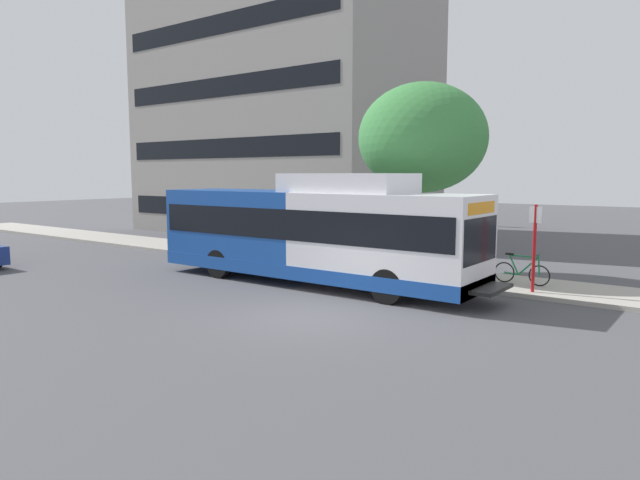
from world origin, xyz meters
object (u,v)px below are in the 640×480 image
object	(u,v)px
transit_bus	(313,233)
street_tree_near_stop	(423,138)
bus_stop_sign_pole	(534,242)
bicycle_parked	(522,271)

from	to	relation	value
transit_bus	street_tree_near_stop	world-z (taller)	street_tree_near_stop
street_tree_near_stop	bus_stop_sign_pole	bearing A→B (deg)	-110.75
transit_bus	bus_stop_sign_pole	distance (m)	6.88
bus_stop_sign_pole	bicycle_parked	world-z (taller)	bus_stop_sign_pole
transit_bus	bus_stop_sign_pole	bearing A→B (deg)	-70.55
bus_stop_sign_pole	street_tree_near_stop	xyz separation A→B (m)	(1.73, 4.57, 3.27)
transit_bus	street_tree_near_stop	distance (m)	5.49
bus_stop_sign_pole	transit_bus	bearing A→B (deg)	109.45
bicycle_parked	street_tree_near_stop	size ratio (longest dim) A/B	0.26
bus_stop_sign_pole	bicycle_parked	distance (m)	1.62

